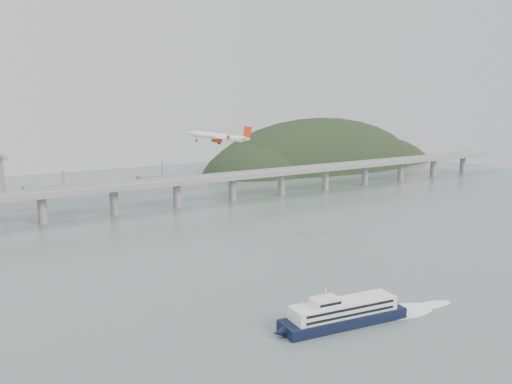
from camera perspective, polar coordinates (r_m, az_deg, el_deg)
ground at (r=252.88m, az=6.87°, el=-9.92°), size 900.00×900.00×0.00m
bridge at (r=416.79m, az=-10.99°, el=0.45°), size 800.00×22.00×23.90m
headland at (r=683.37m, az=7.56°, el=1.14°), size 365.00×155.00×156.00m
ferry at (r=214.56m, az=9.19°, el=-12.49°), size 84.61×22.33×15.98m
airliner at (r=329.13m, az=-3.84°, el=5.81°), size 38.40×35.89×11.10m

